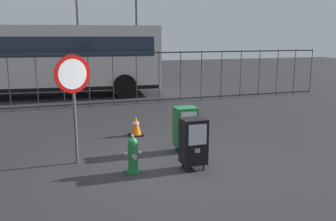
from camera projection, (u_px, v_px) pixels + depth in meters
The scene contains 10 objects.
ground_plane at pixel (173, 167), 7.15m from camera, with size 60.00×60.00×0.00m, color #262628.
fire_hydrant at pixel (133, 155), 6.80m from camera, with size 0.33×0.32×0.75m.
newspaper_box_primary at pixel (193, 141), 6.94m from camera, with size 0.48×0.42×1.02m.
newspaper_box_secondary at pixel (185, 127), 8.03m from camera, with size 0.48×0.42×1.02m.
stop_sign at pixel (73, 87), 7.03m from camera, with size 0.71×0.31×2.23m.
traffic_cone at pixel (136, 126), 9.36m from camera, with size 0.36×0.36×0.53m.
fence_barrier at pixel (113, 78), 13.33m from camera, with size 18.03×0.04×2.00m.
bus_near at pixel (35, 57), 15.11m from camera, with size 10.71×3.69×3.00m.
street_light_near_left at pixel (136, 12), 20.87m from camera, with size 0.32×0.32×6.80m.
street_light_near_right at pixel (77, 10), 17.08m from camera, with size 0.32×0.32×6.47m.
Camera 1 is at (-2.21, -6.39, 2.59)m, focal length 38.00 mm.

